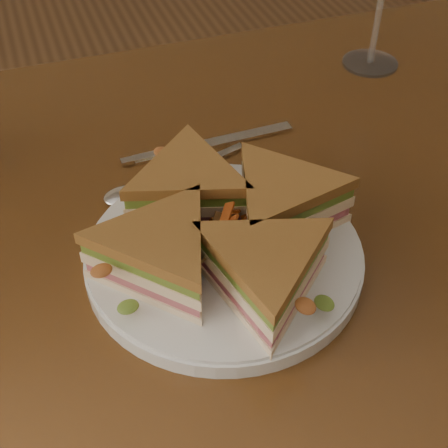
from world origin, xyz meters
The scene contains 6 objects.
table centered at (0.00, 0.00, 0.65)m, with size 1.20×0.80×0.75m.
plate centered at (-0.01, -0.06, 0.76)m, with size 0.27×0.27×0.02m, color silver.
sandwich_wedges centered at (-0.01, -0.06, 0.80)m, with size 0.30×0.30×0.06m.
crisps_mound centered at (-0.01, -0.06, 0.79)m, with size 0.09×0.09×0.05m, color #B44A17, non-canonical shape.
spoon centered at (-0.06, 0.07, 0.75)m, with size 0.18×0.07×0.01m.
knife centered at (0.03, 0.13, 0.75)m, with size 0.22×0.02×0.00m.
Camera 1 is at (-0.15, -0.46, 1.19)m, focal length 50.00 mm.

